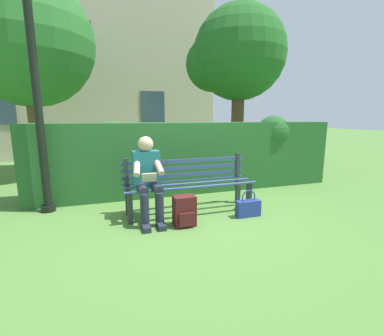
% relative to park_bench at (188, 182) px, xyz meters
% --- Properties ---
extents(ground, '(60.00, 60.00, 0.00)m').
position_rel_park_bench_xyz_m(ground, '(0.00, 0.09, -0.46)').
color(ground, '#517F38').
extents(park_bench, '(2.03, 0.53, 0.86)m').
position_rel_park_bench_xyz_m(park_bench, '(0.00, 0.00, 0.00)').
color(park_bench, '#2D3338').
rests_on(park_bench, ground).
extents(person_seated, '(0.44, 0.73, 1.20)m').
position_rel_park_bench_xyz_m(person_seated, '(0.66, 0.19, 0.18)').
color(person_seated, '#1E6672').
rests_on(person_seated, ground).
extents(hedge_backdrop, '(6.03, 0.84, 1.51)m').
position_rel_park_bench_xyz_m(hedge_backdrop, '(-0.50, -1.18, 0.26)').
color(hedge_backdrop, '#265B28').
rests_on(hedge_backdrop, ground).
extents(tree, '(2.55, 2.43, 4.34)m').
position_rel_park_bench_xyz_m(tree, '(-2.20, -2.85, 2.59)').
color(tree, brown).
rests_on(tree, ground).
extents(building_facade, '(9.97, 3.03, 6.60)m').
position_rel_park_bench_xyz_m(building_facade, '(1.85, -7.96, 2.84)').
color(building_facade, '#BCAD93').
rests_on(building_facade, ground).
extents(backpack, '(0.30, 0.27, 0.42)m').
position_rel_park_bench_xyz_m(backpack, '(0.24, 0.58, -0.26)').
color(backpack, '#4C1919').
rests_on(backpack, ground).
extents(handbag, '(0.37, 0.13, 0.41)m').
position_rel_park_bench_xyz_m(handbag, '(-0.77, 0.55, -0.33)').
color(handbag, navy).
rests_on(handbag, ground).
extents(tree_far, '(3.20, 3.04, 4.76)m').
position_rel_park_bench_xyz_m(tree_far, '(2.92, -3.77, 2.70)').
color(tree_far, brown).
rests_on(tree_far, ground).
extents(lamp_post, '(0.31, 0.31, 3.75)m').
position_rel_park_bench_xyz_m(lamp_post, '(2.12, -0.65, 1.84)').
color(lamp_post, black).
rests_on(lamp_post, ground).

